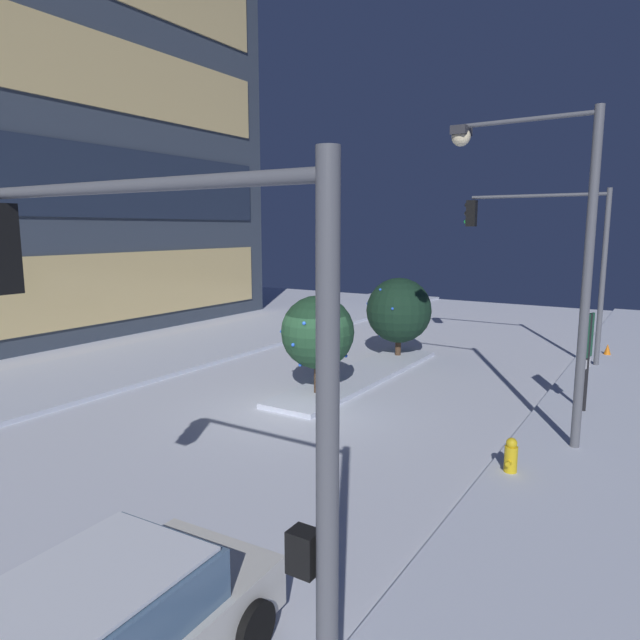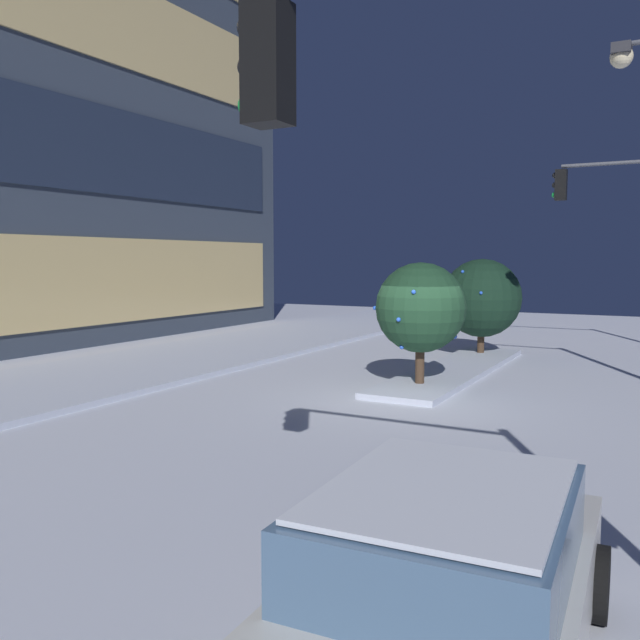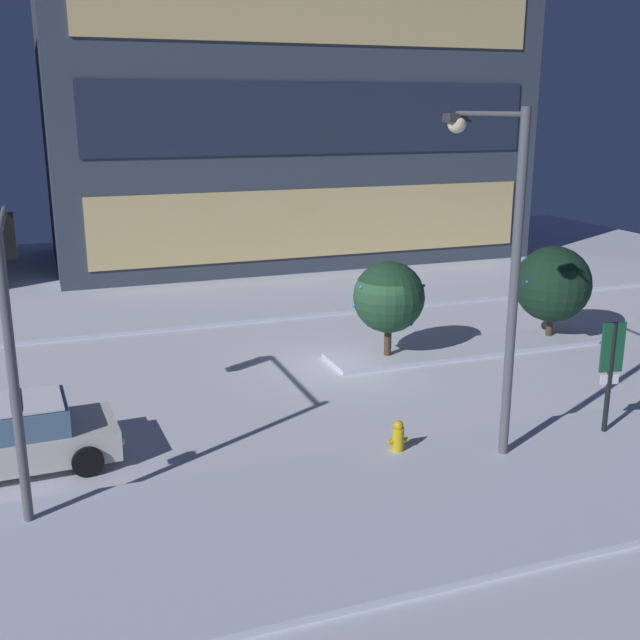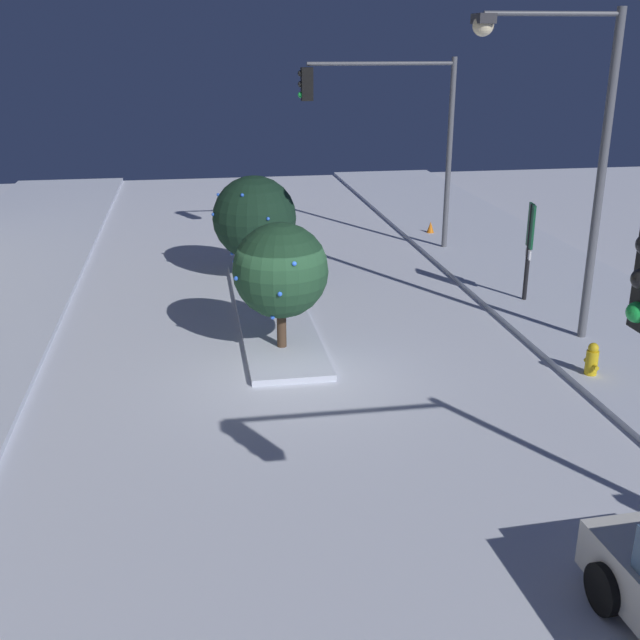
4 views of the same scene
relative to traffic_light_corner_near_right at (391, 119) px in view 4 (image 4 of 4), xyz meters
The scene contains 9 objects.
ground 11.36m from the traffic_light_corner_near_right, 155.16° to the left, with size 52.00×52.00×0.00m, color silver.
median_strip 8.44m from the traffic_light_corner_near_right, 140.69° to the left, with size 9.00×1.80×0.14m, color silver.
traffic_light_corner_near_right is the anchor object (origin of this frame).
street_lamp_arched 8.89m from the traffic_light_corner_near_right, 169.36° to the right, with size 0.56×3.26×7.47m.
fire_hydrant 11.75m from the traffic_light_corner_near_right, behind, with size 0.48×0.26×0.85m.
parking_info_sign 6.90m from the traffic_light_corner_near_right, 158.26° to the right, with size 0.55×0.16×2.77m.
decorated_tree_median 9.77m from the traffic_light_corner_near_right, 150.76° to the left, with size 2.19×2.16×3.05m.
decorated_tree_left_of_median 5.83m from the traffic_light_corner_near_right, 116.22° to the left, with size 2.49×2.51×3.13m.
construction_cone 5.16m from the traffic_light_corner_near_right, 45.89° to the right, with size 0.36×0.36×0.55m, color orange.
Camera 4 is at (-15.14, 2.07, 6.75)m, focal length 43.00 mm.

